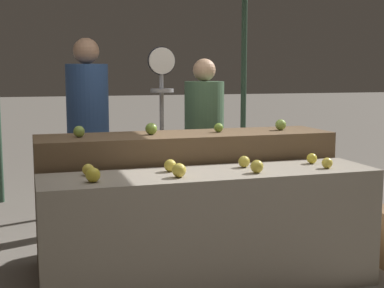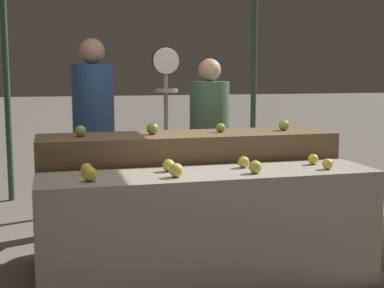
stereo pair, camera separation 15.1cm
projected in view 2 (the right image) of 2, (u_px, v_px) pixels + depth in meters
The scene contains 17 objects.
display_counter_front at pixel (211, 232), 3.57m from camera, with size 2.25×0.55×0.81m, color gray.
display_counter_back at pixel (188, 197), 4.13m from camera, with size 2.25×0.55×1.00m, color brown.
apple_front_0 at pixel (90, 174), 3.21m from camera, with size 0.09×0.09×0.09m, color gold.
apple_front_1 at pixel (176, 170), 3.34m from camera, with size 0.09×0.09×0.09m, color yellow.
apple_front_2 at pixel (255, 167), 3.47m from camera, with size 0.09×0.09×0.09m, color gold.
apple_front_3 at pixel (328, 164), 3.62m from camera, with size 0.07×0.07×0.07m, color yellow.
apple_front_4 at pixel (87, 169), 3.42m from camera, with size 0.08×0.08×0.08m, color yellow.
apple_front_5 at pixel (169, 165), 3.54m from camera, with size 0.08×0.08×0.08m, color yellow.
apple_front_6 at pixel (244, 162), 3.67m from camera, with size 0.08×0.08×0.08m, color gold.
apple_front_7 at pixel (313, 159), 3.81m from camera, with size 0.08×0.08×0.08m, color gold.
apple_back_0 at pixel (80, 131), 3.86m from camera, with size 0.08×0.08×0.08m, color #8EB247.
apple_back_1 at pixel (152, 129), 3.99m from camera, with size 0.09×0.09×0.09m, color #84AD3D.
apple_back_2 at pixel (221, 128), 4.13m from camera, with size 0.07×0.07×0.07m, color #7AA338.
apple_back_3 at pixel (284, 125), 4.26m from camera, with size 0.09×0.09×0.09m, color #8EB247.
produce_scale at pixel (166, 102), 4.64m from camera, with size 0.24×0.20×1.68m.
person_vendor_at_scale at pixel (209, 132), 4.96m from camera, with size 0.48×0.48×1.59m.
person_customer_left at pixel (94, 121), 4.89m from camera, with size 0.50×0.50×1.77m.
Camera 2 is at (-1.01, -3.31, 1.46)m, focal length 50.00 mm.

